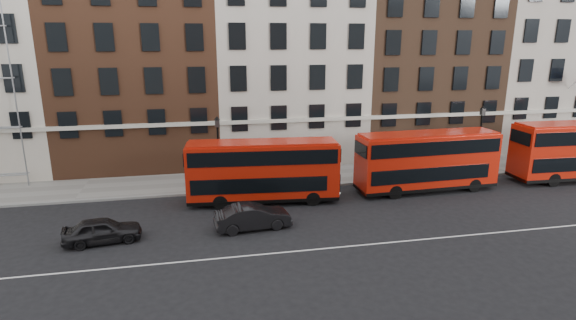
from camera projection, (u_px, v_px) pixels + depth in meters
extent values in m
plane|color=black|center=(347.00, 230.00, 25.78)|extent=(120.00, 120.00, 0.00)
cube|color=gray|center=(304.00, 176.00, 35.69)|extent=(80.00, 5.00, 0.15)
cube|color=gray|center=(312.00, 186.00, 33.33)|extent=(80.00, 0.30, 0.16)
cube|color=white|center=(359.00, 245.00, 23.88)|extent=(70.00, 0.12, 0.01)
cube|color=brown|center=(136.00, 34.00, 37.49)|extent=(12.80, 10.00, 22.00)
cube|color=#B8B0A2|center=(286.00, 52.00, 40.34)|extent=(12.80, 10.00, 19.00)
cube|color=brown|center=(418.00, 41.00, 42.54)|extent=(12.80, 10.00, 21.00)
cube|color=#B1A799|center=(535.00, 46.00, 45.13)|extent=(12.80, 10.00, 20.00)
cube|color=red|center=(263.00, 171.00, 29.71)|extent=(10.07, 3.21, 3.73)
cube|color=black|center=(263.00, 196.00, 30.17)|extent=(10.08, 3.25, 0.23)
cube|color=black|center=(259.00, 180.00, 29.85)|extent=(8.95, 3.19, 0.99)
cube|color=black|center=(263.00, 154.00, 29.41)|extent=(9.70, 3.26, 0.94)
cube|color=red|center=(262.00, 143.00, 29.21)|extent=(9.77, 3.00, 0.17)
cube|color=black|center=(336.00, 179.00, 30.44)|extent=(0.26, 2.07, 1.23)
cube|color=black|center=(337.00, 164.00, 30.18)|extent=(0.23, 1.79, 0.40)
cylinder|color=black|center=(313.00, 199.00, 29.49)|extent=(0.96, 0.35, 0.94)
cylinder|color=black|center=(308.00, 189.00, 31.52)|extent=(0.96, 0.35, 0.94)
cylinder|color=black|center=(220.00, 202.00, 28.84)|extent=(0.96, 0.35, 0.94)
cylinder|color=black|center=(221.00, 192.00, 30.86)|extent=(0.96, 0.35, 0.94)
cube|color=red|center=(427.00, 161.00, 31.97)|extent=(10.22, 2.79, 3.81)
cube|color=black|center=(425.00, 185.00, 32.43)|extent=(10.22, 2.82, 0.23)
cube|color=black|center=(423.00, 170.00, 32.07)|extent=(9.07, 2.82, 1.01)
cube|color=black|center=(428.00, 145.00, 31.66)|extent=(9.84, 2.85, 0.97)
cube|color=red|center=(429.00, 134.00, 31.46)|extent=(9.93, 2.58, 0.17)
cube|color=black|center=(488.00, 166.00, 33.32)|extent=(0.16, 2.13, 1.26)
cube|color=black|center=(490.00, 153.00, 33.05)|extent=(0.14, 1.84, 0.41)
cylinder|color=black|center=(474.00, 185.00, 32.16)|extent=(0.97, 0.31, 0.97)
cylinder|color=black|center=(456.00, 177.00, 34.19)|extent=(0.97, 0.31, 0.97)
cylinder|color=black|center=(395.00, 192.00, 30.75)|extent=(0.97, 0.31, 0.97)
cylinder|color=black|center=(382.00, 183.00, 32.78)|extent=(0.97, 0.31, 0.97)
cylinder|color=black|center=(553.00, 180.00, 33.33)|extent=(1.03, 0.32, 1.02)
cylinder|color=black|center=(532.00, 171.00, 35.51)|extent=(1.03, 0.32, 1.02)
imported|color=black|center=(102.00, 230.00, 24.12)|extent=(4.21, 2.14, 1.37)
imported|color=black|center=(253.00, 217.00, 25.86)|extent=(4.52, 1.97, 1.45)
cylinder|color=black|center=(219.00, 158.00, 31.78)|extent=(0.14, 0.14, 4.60)
cylinder|color=black|center=(220.00, 185.00, 32.30)|extent=(0.32, 0.32, 0.60)
cube|color=#262626|center=(217.00, 123.00, 31.12)|extent=(0.32, 0.32, 0.55)
cone|color=black|center=(217.00, 118.00, 31.03)|extent=(0.44, 0.44, 0.25)
cylinder|color=black|center=(479.00, 143.00, 36.69)|extent=(0.14, 0.14, 4.60)
cylinder|color=black|center=(477.00, 166.00, 37.21)|extent=(0.32, 0.32, 0.60)
cube|color=#262626|center=(483.00, 112.00, 36.03)|extent=(0.32, 0.32, 0.55)
cone|color=black|center=(483.00, 107.00, 35.93)|extent=(0.44, 0.44, 0.25)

